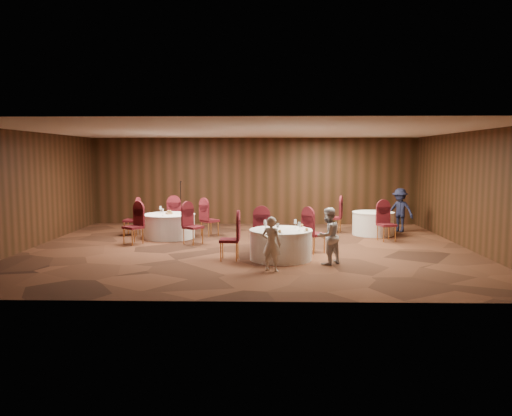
{
  "coord_description": "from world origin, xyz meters",
  "views": [
    {
      "loc": [
        0.52,
        -13.48,
        2.54
      ],
      "look_at": [
        0.2,
        0.2,
        1.1
      ],
      "focal_mm": 35.0,
      "sensor_mm": 36.0,
      "label": 1
    }
  ],
  "objects_px": {
    "woman_b": "(328,236)",
    "mic_stand": "(181,214)",
    "man_c": "(400,210)",
    "woman_a": "(271,244)",
    "table_main": "(281,244)",
    "table_right": "(373,223)",
    "table_left": "(169,226)"
  },
  "relations": [
    {
      "from": "table_left",
      "to": "woman_a",
      "type": "distance_m",
      "value": 5.43
    },
    {
      "from": "woman_a",
      "to": "woman_b",
      "type": "height_order",
      "value": "woman_b"
    },
    {
      "from": "woman_b",
      "to": "mic_stand",
      "type": "bearing_deg",
      "value": -93.76
    },
    {
      "from": "table_main",
      "to": "man_c",
      "type": "bearing_deg",
      "value": 48.17
    },
    {
      "from": "table_left",
      "to": "mic_stand",
      "type": "bearing_deg",
      "value": 90.33
    },
    {
      "from": "mic_stand",
      "to": "woman_b",
      "type": "relative_size",
      "value": 1.24
    },
    {
      "from": "woman_a",
      "to": "man_c",
      "type": "height_order",
      "value": "man_c"
    },
    {
      "from": "table_left",
      "to": "mic_stand",
      "type": "relative_size",
      "value": 0.97
    },
    {
      "from": "mic_stand",
      "to": "woman_a",
      "type": "distance_m",
      "value": 7.3
    },
    {
      "from": "mic_stand",
      "to": "woman_b",
      "type": "xyz_separation_m",
      "value": [
        4.47,
        -5.84,
        0.18
      ]
    },
    {
      "from": "table_main",
      "to": "table_right",
      "type": "height_order",
      "value": "same"
    },
    {
      "from": "table_left",
      "to": "mic_stand",
      "type": "height_order",
      "value": "mic_stand"
    },
    {
      "from": "mic_stand",
      "to": "table_left",
      "type": "bearing_deg",
      "value": -89.67
    },
    {
      "from": "man_c",
      "to": "table_right",
      "type": "bearing_deg",
      "value": -109.01
    },
    {
      "from": "man_c",
      "to": "woman_a",
      "type": "bearing_deg",
      "value": -88.4
    },
    {
      "from": "mic_stand",
      "to": "woman_a",
      "type": "bearing_deg",
      "value": -64.48
    },
    {
      "from": "table_main",
      "to": "man_c",
      "type": "xyz_separation_m",
      "value": [
        4.09,
        4.57,
        0.35
      ]
    },
    {
      "from": "table_main",
      "to": "man_c",
      "type": "height_order",
      "value": "man_c"
    },
    {
      "from": "table_main",
      "to": "woman_a",
      "type": "bearing_deg",
      "value": -100.77
    },
    {
      "from": "table_left",
      "to": "man_c",
      "type": "distance_m",
      "value": 7.61
    },
    {
      "from": "table_main",
      "to": "mic_stand",
      "type": "distance_m",
      "value": 6.31
    },
    {
      "from": "woman_a",
      "to": "woman_b",
      "type": "distance_m",
      "value": 1.53
    },
    {
      "from": "woman_a",
      "to": "man_c",
      "type": "bearing_deg",
      "value": -103.24
    },
    {
      "from": "woman_a",
      "to": "mic_stand",
      "type": "bearing_deg",
      "value": -41.14
    },
    {
      "from": "table_right",
      "to": "mic_stand",
      "type": "bearing_deg",
      "value": 167.74
    },
    {
      "from": "table_main",
      "to": "man_c",
      "type": "relative_size",
      "value": 1.06
    },
    {
      "from": "table_left",
      "to": "mic_stand",
      "type": "xyz_separation_m",
      "value": [
        -0.01,
        2.16,
        0.11
      ]
    },
    {
      "from": "woman_a",
      "to": "table_right",
      "type": "bearing_deg",
      "value": -99.25
    },
    {
      "from": "table_right",
      "to": "mic_stand",
      "type": "xyz_separation_m",
      "value": [
        -6.46,
        1.4,
        0.11
      ]
    },
    {
      "from": "table_right",
      "to": "woman_b",
      "type": "bearing_deg",
      "value": -114.1
    },
    {
      "from": "table_main",
      "to": "mic_stand",
      "type": "height_order",
      "value": "mic_stand"
    },
    {
      "from": "table_left",
      "to": "woman_a",
      "type": "bearing_deg",
      "value": -54.73
    }
  ]
}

